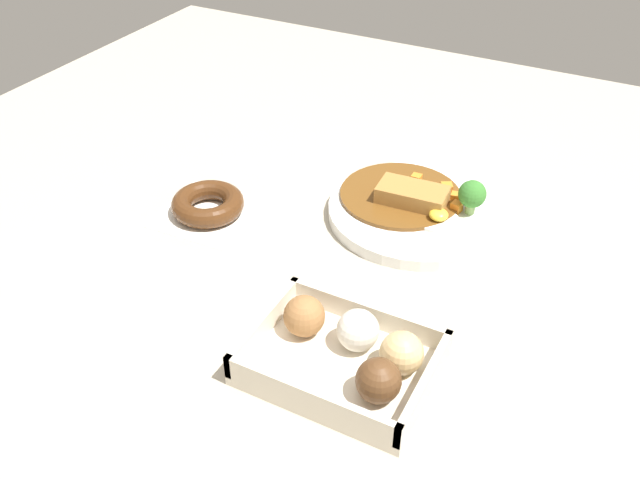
# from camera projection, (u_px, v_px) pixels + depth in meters

# --- Properties ---
(ground_plane) EXTENTS (1.60, 1.60, 0.00)m
(ground_plane) POSITION_uv_depth(u_px,v_px,m) (319.00, 257.00, 0.93)
(ground_plane) COLOR #B2A893
(curry_plate) EXTENTS (0.26, 0.26, 0.07)m
(curry_plate) POSITION_uv_depth(u_px,v_px,m) (418.00, 208.00, 1.01)
(curry_plate) COLOR white
(curry_plate) RESTS_ON ground_plane
(donut_box) EXTENTS (0.20, 0.15, 0.06)m
(donut_box) POSITION_uv_depth(u_px,v_px,m) (349.00, 354.00, 0.76)
(donut_box) COLOR beige
(donut_box) RESTS_ON ground_plane
(chocolate_ring_donut) EXTENTS (0.15, 0.15, 0.03)m
(chocolate_ring_donut) POSITION_uv_depth(u_px,v_px,m) (208.00, 205.00, 1.01)
(chocolate_ring_donut) COLOR white
(chocolate_ring_donut) RESTS_ON ground_plane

